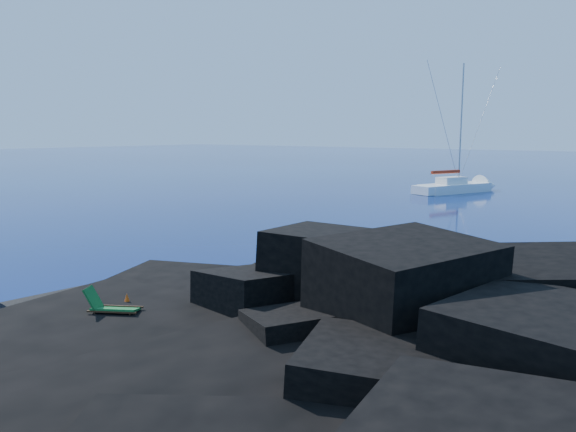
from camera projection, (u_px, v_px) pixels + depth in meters
name	position (u px, v px, depth m)	size (l,w,h in m)	color
ground	(51.00, 299.00, 22.62)	(400.00, 400.00, 0.00)	#030B39
headland	(372.00, 352.00, 17.15)	(24.00, 24.00, 3.60)	black
beach	(131.00, 318.00, 20.30)	(8.50, 6.00, 0.70)	black
surf_foam	(227.00, 292.00, 23.53)	(10.00, 8.00, 0.06)	white
sailboat	(455.00, 192.00, 62.29)	(2.82, 13.46, 14.11)	white
deck_chair	(115.00, 302.00, 18.97)	(1.77, 0.78, 1.22)	#156126
towel	(149.00, 301.00, 21.11)	(1.86, 0.88, 0.05)	silver
sunbather	(149.00, 297.00, 21.09)	(1.62, 0.40, 0.22)	tan
marker_cone	(127.00, 301.00, 20.21)	(0.37, 0.37, 0.57)	#EE500C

